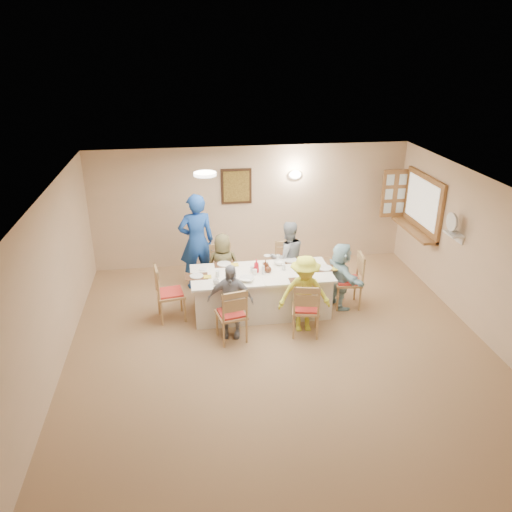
{
  "coord_description": "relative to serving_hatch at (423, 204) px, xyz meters",
  "views": [
    {
      "loc": [
        -1.32,
        -6.26,
        4.43
      ],
      "look_at": [
        -0.2,
        1.4,
        1.05
      ],
      "focal_mm": 35.0,
      "sensor_mm": 36.0,
      "label": 1
    }
  ],
  "objects": [
    {
      "name": "ground",
      "position": [
        -3.21,
        -2.4,
        -1.5
      ],
      "size": [
        7.0,
        7.0,
        0.0
      ],
      "primitive_type": "plane",
      "color": "#9D7956"
    },
    {
      "name": "plate_br",
      "position": [
        -2.73,
        -0.64,
        -0.73
      ],
      "size": [
        0.24,
        0.24,
        0.02
      ],
      "primitive_type": "cylinder",
      "color": "white",
      "rests_on": "dining_table"
    },
    {
      "name": "drinking_glass",
      "position": [
        -3.48,
        -1.01,
        -0.68
      ],
      "size": [
        0.06,
        0.06,
        0.09
      ],
      "primitive_type": "cylinder",
      "color": "silver",
      "rests_on": "dining_table"
    },
    {
      "name": "dining_table",
      "position": [
        -3.33,
        -1.06,
        -1.12
      ],
      "size": [
        2.4,
        1.02,
        0.76
      ],
      "primitive_type": "cube",
      "color": "white",
      "rests_on": "ground"
    },
    {
      "name": "room_walls",
      "position": [
        -3.21,
        -2.4,
        0.01
      ],
      "size": [
        7.0,
        7.0,
        7.0
      ],
      "color": "beige",
      "rests_on": "ground"
    },
    {
      "name": "shutter_door",
      "position": [
        -0.26,
        0.76,
        0.0
      ],
      "size": [
        0.55,
        0.04,
        1.0
      ],
      "primitive_type": "cube",
      "color": "olive",
      "rests_on": "room_walls"
    },
    {
      "name": "napkin_re",
      "position": [
        -2.03,
        -1.11,
        -0.73
      ],
      "size": [
        0.13,
        0.13,
        0.01
      ],
      "primitive_type": "cube",
      "color": "yellow",
      "rests_on": "dining_table"
    },
    {
      "name": "chair_back_right",
      "position": [
        -2.73,
        -0.26,
        -1.04
      ],
      "size": [
        0.48,
        0.48,
        0.91
      ],
      "primitive_type": null,
      "rotation": [
        0.0,
        0.0,
        -0.11
      ],
      "color": "tan",
      "rests_on": "ground"
    },
    {
      "name": "napkin_fl",
      "position": [
        -3.75,
        -1.53,
        -0.73
      ],
      "size": [
        0.13,
        0.13,
        0.01
      ],
      "primitive_type": "cube",
      "color": "yellow",
      "rests_on": "dining_table"
    },
    {
      "name": "wall_picture",
      "position": [
        -3.51,
        1.06,
        0.2
      ],
      "size": [
        0.62,
        0.05,
        0.72
      ],
      "color": "black",
      "rests_on": "room_walls"
    },
    {
      "name": "napkin_bl",
      "position": [
        -3.75,
        -0.69,
        -0.73
      ],
      "size": [
        0.14,
        0.14,
        0.01
      ],
      "primitive_type": "cube",
      "color": "yellow",
      "rests_on": "dining_table"
    },
    {
      "name": "plate_bl",
      "position": [
        -3.93,
        -0.64,
        -0.73
      ],
      "size": [
        0.25,
        0.25,
        0.02
      ],
      "primitive_type": "cylinder",
      "color": "white",
      "rests_on": "dining_table"
    },
    {
      "name": "condiment_brown",
      "position": [
        -3.24,
        -0.97,
        -0.64
      ],
      "size": [
        0.09,
        0.09,
        0.19
      ],
      "primitive_type": "imported",
      "rotation": [
        0.0,
        0.0,
        -0.0
      ],
      "color": "#562A17",
      "rests_on": "dining_table"
    },
    {
      "name": "placemat_fr",
      "position": [
        -2.73,
        -1.48,
        -0.74
      ],
      "size": [
        0.38,
        0.28,
        0.01
      ],
      "primitive_type": "cube",
      "color": "#472B19",
      "rests_on": "dining_table"
    },
    {
      "name": "placemat_le",
      "position": [
        -4.43,
        -1.06,
        -0.74
      ],
      "size": [
        0.38,
        0.28,
        0.01
      ],
      "primitive_type": "cube",
      "color": "#472B19",
      "rests_on": "dining_table"
    },
    {
      "name": "desk_fan",
      "position": [
        -0.11,
        -1.35,
        0.05
      ],
      "size": [
        0.3,
        0.3,
        0.28
      ],
      "primitive_type": null,
      "color": "#A5A5A8",
      "rests_on": "fan_shelf"
    },
    {
      "name": "caregiver",
      "position": [
        -4.38,
        0.09,
        -0.57
      ],
      "size": [
        0.82,
        0.66,
        1.86
      ],
      "primitive_type": "imported",
      "rotation": [
        0.0,
        0.0,
        3.3
      ],
      "color": "#19439A",
      "rests_on": "ground"
    },
    {
      "name": "fan_shelf",
      "position": [
        -0.08,
        -1.35,
        -0.1
      ],
      "size": [
        0.22,
        0.36,
        0.03
      ],
      "primitive_type": "cube",
      "color": "white",
      "rests_on": "room_walls"
    },
    {
      "name": "wall_sconce",
      "position": [
        -2.31,
        1.04,
        0.4
      ],
      "size": [
        0.26,
        0.09,
        0.18
      ],
      "primitive_type": "ellipsoid",
      "color": "white",
      "rests_on": "room_walls"
    },
    {
      "name": "chair_front_right",
      "position": [
        -2.73,
        -1.86,
        -1.03
      ],
      "size": [
        0.54,
        0.54,
        0.95
      ],
      "primitive_type": null,
      "rotation": [
        0.0,
        0.0,
        2.93
      ],
      "color": "tan",
      "rests_on": "ground"
    },
    {
      "name": "napkin_le",
      "position": [
        -4.25,
        -1.11,
        -0.73
      ],
      "size": [
        0.13,
        0.13,
        0.01
      ],
      "primitive_type": "cube",
      "color": "yellow",
      "rests_on": "dining_table"
    },
    {
      "name": "teacup_a",
      "position": [
        -4.12,
        -1.38,
        -0.7
      ],
      "size": [
        0.17,
        0.17,
        0.08
      ],
      "primitive_type": "imported",
      "rotation": [
        0.0,
        0.0,
        -0.35
      ],
      "color": "white",
      "rests_on": "dining_table"
    },
    {
      "name": "plate_fr",
      "position": [
        -2.73,
        -1.48,
        -0.73
      ],
      "size": [
        0.23,
        0.23,
        0.01
      ],
      "primitive_type": "cylinder",
      "color": "white",
      "rests_on": "dining_table"
    },
    {
      "name": "placemat_bl",
      "position": [
        -3.93,
        -0.64,
        -0.74
      ],
      "size": [
        0.35,
        0.26,
        0.01
      ],
      "primitive_type": "cube",
      "color": "#472B19",
      "rests_on": "dining_table"
    },
    {
      "name": "ceiling_light",
      "position": [
        -4.21,
        -0.9,
        0.97
      ],
      "size": [
        0.36,
        0.36,
        0.05
      ],
      "primitive_type": "cylinder",
      "color": "white",
      "rests_on": "room_walls"
    },
    {
      "name": "napkin_fr",
      "position": [
        -2.55,
        -1.53,
        -0.73
      ],
      "size": [
        0.15,
        0.15,
        0.01
      ],
      "primitive_type": "cube",
      "color": "yellow",
      "rests_on": "dining_table"
    },
    {
      "name": "diner_back_left",
      "position": [
        -3.93,
        -0.38,
        -0.89
      ],
      "size": [
        0.62,
        0.43,
        1.23
      ],
      "primitive_type": "imported",
      "rotation": [
        0.0,
        0.0,
        3.11
      ],
      "color": "brown",
      "rests_on": "ground"
    },
    {
      "name": "serving_hatch",
      "position": [
        0.0,
        0.0,
        0.0
      ],
      "size": [
        0.06,
        1.5,
        1.15
      ],
      "primitive_type": "cube",
      "color": "olive",
      "rests_on": "room_walls"
    },
    {
      "name": "diner_front_right",
      "position": [
        -2.73,
        -1.74,
        -0.84
      ],
      "size": [
        0.9,
        0.58,
        1.31
      ],
      "primitive_type": "imported",
      "rotation": [
        0.0,
        0.0,
        -0.05
      ],
      "color": "yellow",
      "rests_on": "ground"
    },
    {
      "name": "bowl_b",
      "position": [
        -2.96,
        -0.77,
        -0.71
      ],
      "size": [
        0.35,
        0.35,
        0.07
      ],
      "primitive_type": "imported",
      "rotation": [
        0.0,
        0.0,
        -0.36
      ],
      "color": "white",
      "rests_on": "dining_table"
    },
    {
      "name": "plate_re",
      "position": [
        -2.21,
        -1.06,
        -0.73
      ],
      "size": [
        0.26,
        0.26,
        0.02
      ],
      "primitive_type": "cylinder",
      "color": "white",
      "rests_on": "dining_table"
    },
    {
      "name": "placemat_fl",
      "position": [
        -3.93,
        -1.48,
        -0.74
      ],
      "size": [
        0.34,
        0.25,
        0.01
      ],
      "primitive_type": "cube",
      "color": "#472B19",
      "rests_on": "dining_table"
    },
    {
      "name": "condiment_ketchup",
      "position": [
        -3.41,
        -1.04,
        -0.62
      ],
      "size": [
        0.14,
        0.14,
        0.24
      ],
      "primitive_type": "imported",
      "rotation": [
        0.0,
        0.0,
        0.25
      ],
      "color": "red",
      "rests_on": "dining_table"
    },
    {
      "name": "placemat_br",
      "position": [
        -2.73,
        -0.64,
        -0.74
      ],
      "size": [
        0.37,
        0.27,
        0.01
      ],
      "primitive_type": "cube",
      "color": "#472B19",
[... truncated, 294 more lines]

